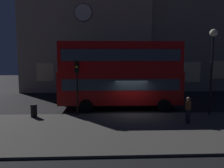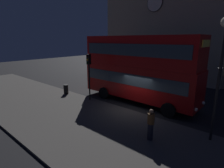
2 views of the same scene
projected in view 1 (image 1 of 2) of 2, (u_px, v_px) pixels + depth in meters
ground_plane at (132, 113)px, 17.52m from camera, size 80.00×80.00×0.00m
sidewalk_slab at (141, 129)px, 13.32m from camera, size 44.00×7.32×0.12m
building_with_clock at (87, 36)px, 30.48m from camera, size 16.13×7.26×14.37m
building_plain_facade at (180, 22)px, 32.08m from camera, size 16.06×8.80×18.63m
double_decker_bus at (120, 72)px, 18.63m from camera, size 10.13×2.88×5.53m
traffic_light_near_kerb at (77, 76)px, 16.02m from camera, size 0.32×0.36×3.94m
street_lamp at (213, 51)px, 16.01m from camera, size 0.54×0.54×6.15m
pedestrian at (188, 110)px, 14.29m from camera, size 0.37×0.37×1.68m
litter_bin at (34, 111)px, 15.83m from camera, size 0.44×0.44×0.90m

